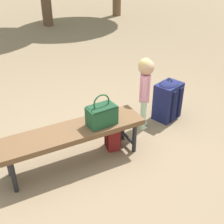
{
  "coord_description": "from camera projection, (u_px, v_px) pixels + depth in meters",
  "views": [
    {
      "loc": [
        -1.46,
        -2.52,
        2.19
      ],
      "look_at": [
        0.23,
        -0.07,
        0.45
      ],
      "focal_mm": 46.69,
      "sensor_mm": 36.0,
      "label": 1
    }
  ],
  "objects": [
    {
      "name": "park_bench",
      "position": [
        73.0,
        134.0,
        3.16
      ],
      "size": [
        1.63,
        0.58,
        0.45
      ],
      "color": "brown",
      "rests_on": "ground"
    },
    {
      "name": "backpack_small",
      "position": [
        112.0,
        136.0,
        3.51
      ],
      "size": [
        0.21,
        0.23,
        0.33
      ],
      "color": "maroon",
      "rests_on": "ground"
    },
    {
      "name": "handbag",
      "position": [
        102.0,
        114.0,
        3.15
      ],
      "size": [
        0.33,
        0.19,
        0.37
      ],
      "color": "#1E4C2D",
      "rests_on": "park_bench"
    },
    {
      "name": "ground_plane",
      "position": [
        94.0,
        146.0,
        3.61
      ],
      "size": [
        40.0,
        40.0,
        0.0
      ],
      "primitive_type": "plane",
      "color": "#7F6B51",
      "rests_on": "ground"
    },
    {
      "name": "child_standing",
      "position": [
        145.0,
        83.0,
        3.66
      ],
      "size": [
        0.2,
        0.21,
        0.98
      ],
      "color": "#B2D8B2",
      "rests_on": "ground"
    },
    {
      "name": "backpack_large",
      "position": [
        168.0,
        99.0,
        4.06
      ],
      "size": [
        0.41,
        0.37,
        0.61
      ],
      "color": "#191E4C",
      "rests_on": "ground"
    }
  ]
}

